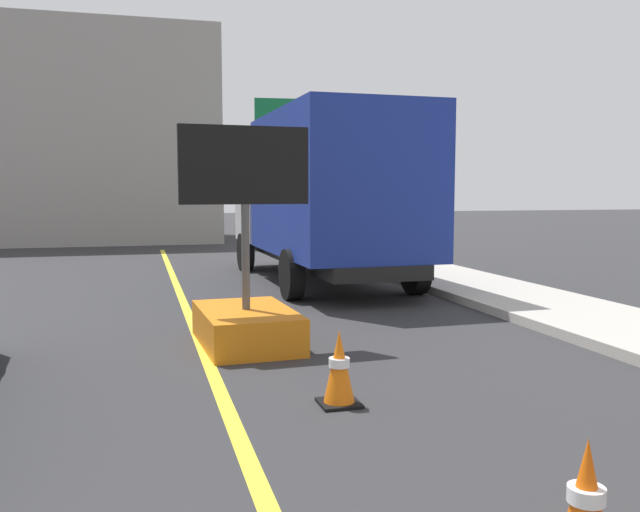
{
  "coord_description": "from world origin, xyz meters",
  "views": [
    {
      "loc": [
        -0.71,
        1.84,
        1.91
      ],
      "look_at": [
        0.85,
        7.58,
        1.33
      ],
      "focal_mm": 37.47,
      "sensor_mm": 36.0,
      "label": 1
    }
  ],
  "objects_px": {
    "traffic_cone_mid_lane": "(339,368)",
    "arrow_board_trailer": "(246,307)",
    "highway_guide_sign": "(315,143)",
    "traffic_cone_near_sign": "(586,505)",
    "box_truck": "(325,194)"
  },
  "relations": [
    {
      "from": "box_truck",
      "to": "traffic_cone_near_sign",
      "type": "relative_size",
      "value": 10.5
    },
    {
      "from": "arrow_board_trailer",
      "to": "highway_guide_sign",
      "type": "height_order",
      "value": "highway_guide_sign"
    },
    {
      "from": "arrow_board_trailer",
      "to": "traffic_cone_near_sign",
      "type": "height_order",
      "value": "arrow_board_trailer"
    },
    {
      "from": "highway_guide_sign",
      "to": "traffic_cone_near_sign",
      "type": "bearing_deg",
      "value": -100.52
    },
    {
      "from": "box_truck",
      "to": "highway_guide_sign",
      "type": "height_order",
      "value": "highway_guide_sign"
    },
    {
      "from": "box_truck",
      "to": "traffic_cone_near_sign",
      "type": "height_order",
      "value": "box_truck"
    },
    {
      "from": "traffic_cone_mid_lane",
      "to": "traffic_cone_near_sign",
      "type": "bearing_deg",
      "value": -81.0
    },
    {
      "from": "highway_guide_sign",
      "to": "traffic_cone_near_sign",
      "type": "relative_size",
      "value": 7.33
    },
    {
      "from": "highway_guide_sign",
      "to": "traffic_cone_mid_lane",
      "type": "xyz_separation_m",
      "value": [
        -3.79,
        -15.17,
        -3.09
      ]
    },
    {
      "from": "highway_guide_sign",
      "to": "traffic_cone_near_sign",
      "type": "distance_m",
      "value": 18.55
    },
    {
      "from": "arrow_board_trailer",
      "to": "box_truck",
      "type": "distance_m",
      "value": 5.85
    },
    {
      "from": "traffic_cone_mid_lane",
      "to": "arrow_board_trailer",
      "type": "bearing_deg",
      "value": 99.72
    },
    {
      "from": "highway_guide_sign",
      "to": "traffic_cone_mid_lane",
      "type": "relative_size",
      "value": 7.34
    },
    {
      "from": "box_truck",
      "to": "traffic_cone_mid_lane",
      "type": "relative_size",
      "value": 10.52
    },
    {
      "from": "arrow_board_trailer",
      "to": "highway_guide_sign",
      "type": "distance_m",
      "value": 13.63
    }
  ]
}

